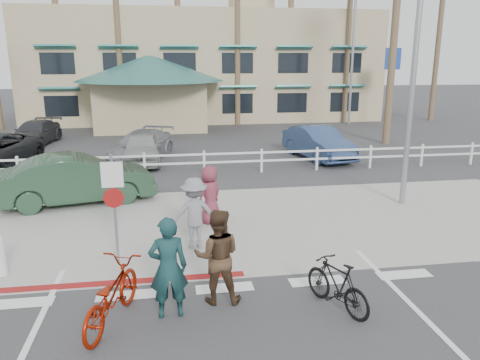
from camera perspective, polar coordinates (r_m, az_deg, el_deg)
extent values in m
plane|color=#333335|center=(9.48, -1.42, -14.76)|extent=(140.00, 140.00, 0.00)
cube|color=gray|center=(13.56, -3.95, -5.43)|extent=(22.00, 7.00, 0.01)
cube|color=#333335|center=(17.36, -5.13, -0.94)|extent=(40.00, 5.00, 0.01)
cube|color=#333335|center=(26.62, -6.57, 4.51)|extent=(50.00, 16.00, 0.01)
cube|color=maroon|center=(10.66, -18.91, -12.05)|extent=(7.00, 0.25, 0.02)
imported|color=#781302|center=(8.88, -15.47, -13.40)|extent=(1.39, 2.26, 1.12)
imported|color=#133335|center=(8.72, -8.74, -10.54)|extent=(0.74, 0.52, 1.94)
imported|color=black|center=(9.25, 11.76, -12.39)|extent=(1.10, 1.71, 1.00)
imported|color=#422E1E|center=(9.14, -2.77, -9.28)|extent=(1.02, 0.85, 1.90)
imported|color=gray|center=(11.72, -5.58, -4.06)|extent=(1.21, 0.75, 1.82)
imported|color=black|center=(12.97, -5.51, -3.85)|extent=(0.70, 0.43, 1.11)
imported|color=brown|center=(13.46, -3.71, -1.80)|extent=(0.98, 0.95, 1.70)
imported|color=#223D29|center=(16.21, -19.19, 0.10)|extent=(5.17, 2.80, 1.62)
imported|color=gray|center=(22.52, -11.96, 4.14)|extent=(3.45, 4.96, 1.33)
imported|color=#949494|center=(21.69, -11.86, 3.88)|extent=(1.76, 4.22, 1.43)
imported|color=navy|center=(22.54, 9.51, 4.51)|extent=(2.51, 4.84, 1.52)
imported|color=#28292F|center=(28.34, -23.71, 5.29)|extent=(2.42, 4.64, 1.28)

